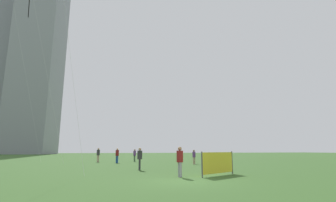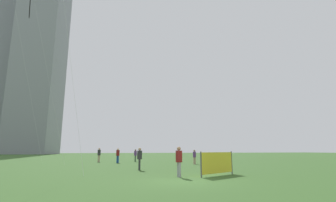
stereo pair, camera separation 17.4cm
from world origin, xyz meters
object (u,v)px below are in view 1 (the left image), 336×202
Objects in this scene: person_standing_3 at (135,154)px; person_standing_4 at (140,157)px; event_banner at (218,163)px; person_standing_0 at (98,154)px; person_standing_5 at (180,159)px; person_standing_1 at (117,154)px; person_standing_2 at (194,156)px; distant_highrise_1 at (15,61)px; distant_highrise_0 at (41,34)px.

person_standing_3 is 0.96× the size of person_standing_4.
person_standing_4 reaches higher than event_banner.
person_standing_3 is at bearing 135.58° from person_standing_0.
person_standing_0 is at bearing -174.76° from person_standing_5.
person_standing_1 is 1.03× the size of person_standing_5.
person_standing_2 is 0.91× the size of person_standing_4.
person_standing_3 is at bearing 96.38° from event_banner.
person_standing_0 reaches higher than person_standing_2.
event_banner is at bearing 45.65° from person_standing_4.
person_standing_5 is (4.70, -21.25, -0.05)m from person_standing_0.
person_standing_0 is 22.28m from event_banner.
person_standing_1 is 18.08m from person_standing_5.
distant_highrise_1 reaches higher than person_standing_3.
person_standing_1 is at bearing -179.56° from person_standing_5.
person_standing_5 is at bearing -77.97° from distant_highrise_1.
event_banner is (50.11, -121.75, -45.31)m from distant_highrise_1.
person_standing_2 is 0.02× the size of distant_highrise_1.
person_standing_4 is (-7.36, -6.96, 0.09)m from person_standing_2.
distant_highrise_0 reaches higher than person_standing_2.
distant_highrise_0 is 119.12m from event_banner.
person_standing_4 is at bearing -172.88° from person_standing_5.
person_standing_4 is 0.99× the size of person_standing_5.
person_standing_4 is (-1.74, -15.46, 0.04)m from person_standing_3.
person_standing_3 is at bearing -176.82° from person_standing_4.
person_standing_0 is 99.43m from distant_highrise_0.
distant_highrise_1 is (-47.75, 100.66, 45.12)m from person_standing_3.
person_standing_0 is 0.02× the size of distant_highrise_0.
person_standing_2 is at bearing -73.20° from distant_highrise_1.
person_standing_1 reaches higher than person_standing_2.
person_standing_0 reaches higher than person_standing_3.
person_standing_0 is 0.02× the size of distant_highrise_1.
event_banner is (5.02, -17.72, -0.27)m from person_standing_1.
person_standing_3 is 0.95× the size of person_standing_5.
person_standing_1 is 1.08× the size of person_standing_3.
person_standing_1 reaches higher than person_standing_5.
person_standing_1 is 0.02× the size of distant_highrise_1.
distant_highrise_0 is at bearing 8.02° from person_standing_3.
person_standing_1 is at bearing -75.82° from distant_highrise_1.
distant_highrise_0 is (-32.03, 101.44, 52.09)m from person_standing_5.
person_standing_2 is 0.95× the size of person_standing_3.
event_banner is (34.64, -101.24, -52.33)m from distant_highrise_0.
event_banner is at bearing 172.46° from person_standing_3.
person_standing_3 reaches higher than event_banner.
person_standing_4 is 0.02× the size of distant_highrise_1.
distant_highrise_0 reaches higher than person_standing_5.
person_standing_0 is 0.63× the size of event_banner.
person_standing_4 is 113.08m from distant_highrise_0.
person_standing_2 is at bearing 75.49° from event_banner.
person_standing_3 is 15.55m from person_standing_4.
person_standing_5 is at bearing 165.42° from person_standing_3.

